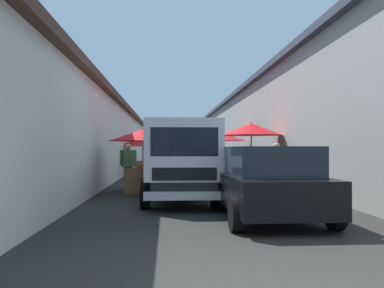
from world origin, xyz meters
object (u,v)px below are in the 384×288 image
(fruit_stall_near_right, at_px, (142,146))
(fruit_stall_far_right, at_px, (252,136))
(vendor_in_shade, at_px, (276,168))
(parked_scooter, at_px, (155,171))
(delivery_truck, at_px, (182,163))
(vendor_by_crates, at_px, (128,163))
(fruit_stall_far_left, at_px, (222,139))
(hatchback_car, at_px, (267,182))
(fruit_stall_mid_lane, at_px, (143,144))

(fruit_stall_near_right, height_order, fruit_stall_far_right, fruit_stall_far_right)
(vendor_in_shade, bearing_deg, parked_scooter, 24.66)
(delivery_truck, height_order, vendor_by_crates, delivery_truck)
(fruit_stall_near_right, bearing_deg, fruit_stall_far_left, -23.69)
(fruit_stall_near_right, distance_m, hatchback_car, 5.73)
(fruit_stall_far_left, relative_size, vendor_by_crates, 1.63)
(fruit_stall_mid_lane, distance_m, fruit_stall_far_left, 4.18)
(fruit_stall_near_right, xyz_separation_m, fruit_stall_far_left, (8.48, -3.72, 0.42))
(delivery_truck, height_order, vendor_in_shade, delivery_truck)
(fruit_stall_far_right, bearing_deg, fruit_stall_mid_lane, 35.29)
(fruit_stall_near_right, xyz_separation_m, delivery_truck, (-2.85, -1.18, -0.45))
(fruit_stall_near_right, bearing_deg, hatchback_car, -150.33)
(fruit_stall_mid_lane, height_order, delivery_truck, fruit_stall_mid_lane)
(fruit_stall_mid_lane, xyz_separation_m, fruit_stall_far_left, (-0.10, -4.17, 0.28))
(vendor_in_shade, relative_size, parked_scooter, 0.93)
(fruit_stall_near_right, distance_m, fruit_stall_far_left, 9.27)
(fruit_stall_far_left, bearing_deg, fruit_stall_mid_lane, 88.65)
(fruit_stall_mid_lane, bearing_deg, fruit_stall_near_right, -176.99)
(hatchback_car, xyz_separation_m, vendor_in_shade, (2.39, -0.85, 0.15))
(fruit_stall_far_right, relative_size, vendor_in_shade, 1.57)
(fruit_stall_far_right, distance_m, vendor_by_crates, 4.78)
(delivery_truck, relative_size, vendor_by_crates, 3.13)
(fruit_stall_far_right, xyz_separation_m, vendor_in_shade, (-4.80, 0.36, -1.01))
(fruit_stall_far_right, bearing_deg, hatchback_car, 170.43)
(delivery_truck, xyz_separation_m, vendor_by_crates, (4.13, 1.73, -0.14))
(fruit_stall_far_right, distance_m, fruit_stall_far_left, 6.23)
(fruit_stall_near_right, height_order, vendor_in_shade, fruit_stall_near_right)
(parked_scooter, bearing_deg, fruit_stall_mid_lane, 11.13)
(fruit_stall_far_left, distance_m, delivery_truck, 11.64)
(fruit_stall_far_left, distance_m, hatchback_car, 13.50)
(fruit_stall_far_right, xyz_separation_m, fruit_stall_far_left, (6.23, 0.30, 0.00))
(fruit_stall_near_right, xyz_separation_m, parked_scooter, (4.79, -0.30, -1.04))
(parked_scooter, bearing_deg, vendor_in_shade, -155.34)
(fruit_stall_far_right, relative_size, vendor_by_crates, 1.56)
(fruit_stall_far_left, height_order, delivery_truck, fruit_stall_far_left)
(fruit_stall_far_right, bearing_deg, vendor_by_crates, 101.97)
(hatchback_car, xyz_separation_m, delivery_truck, (2.09, 1.64, 0.30))
(fruit_stall_near_right, distance_m, parked_scooter, 4.91)
(fruit_stall_near_right, bearing_deg, delivery_truck, -157.56)
(fruit_stall_far_right, height_order, hatchback_car, fruit_stall_far_right)
(delivery_truck, xyz_separation_m, vendor_in_shade, (0.30, -2.49, -0.15))
(parked_scooter, bearing_deg, fruit_stall_far_left, -42.84)
(fruit_stall_mid_lane, height_order, fruit_stall_far_right, fruit_stall_far_right)
(fruit_stall_near_right, relative_size, vendor_in_shade, 1.40)
(fruit_stall_far_left, bearing_deg, hatchback_car, 176.12)
(fruit_stall_far_left, xyz_separation_m, vendor_by_crates, (-7.19, 4.27, -1.00))
(hatchback_car, relative_size, parked_scooter, 2.35)
(fruit_stall_far_left, distance_m, parked_scooter, 5.25)
(vendor_by_crates, xyz_separation_m, parked_scooter, (3.50, -0.85, -0.45))
(fruit_stall_far_left, distance_m, vendor_in_shade, 11.07)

